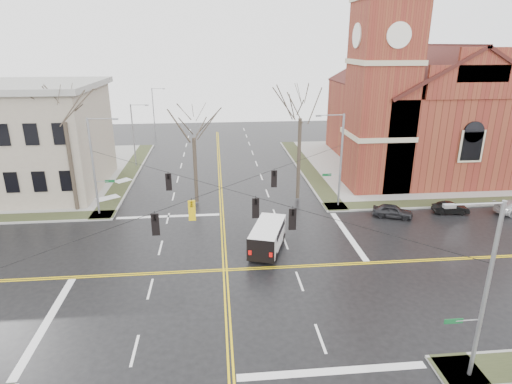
{
  "coord_description": "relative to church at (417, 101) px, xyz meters",
  "views": [
    {
      "loc": [
        -0.41,
        -27.05,
        15.36
      ],
      "look_at": [
        2.8,
        6.0,
        3.72
      ],
      "focal_mm": 30.0,
      "sensor_mm": 36.0,
      "label": 1
    }
  ],
  "objects": [
    {
      "name": "sidewalks",
      "position": [
        -24.76,
        -24.78,
        -8.36
      ],
      "size": [
        80.0,
        80.0,
        0.17
      ],
      "color": "gray",
      "rests_on": "ground"
    },
    {
      "name": "signal_pole_se",
      "position": [
        -13.44,
        -36.28,
        -3.48
      ],
      "size": [
        2.75,
        0.22,
        9.0
      ],
      "color": "gray",
      "rests_on": "ground"
    },
    {
      "name": "cargo_van",
      "position": [
        -21.3,
        -21.7,
        -7.24
      ],
      "size": [
        3.62,
        5.67,
        2.02
      ],
      "rotation": [
        0.0,
        0.0,
        -0.32
      ],
      "color": "white",
      "rests_on": "ground"
    },
    {
      "name": "parked_car_a",
      "position": [
        -9.03,
        -16.49,
        -7.82
      ],
      "size": [
        3.88,
        2.7,
        1.23
      ],
      "primitive_type": "imported",
      "rotation": [
        0.0,
        0.0,
        1.18
      ],
      "color": "black",
      "rests_on": "ground"
    },
    {
      "name": "signal_pole_ne",
      "position": [
        -13.44,
        -13.28,
        -3.48
      ],
      "size": [
        2.75,
        0.22,
        9.0
      ],
      "color": "gray",
      "rests_on": "ground"
    },
    {
      "name": "parked_car_b",
      "position": [
        -3.16,
        -16.11,
        -7.89
      ],
      "size": [
        3.38,
        1.49,
        1.08
      ],
      "primitive_type": "imported",
      "rotation": [
        0.0,
        0.0,
        1.46
      ],
      "color": "black",
      "rests_on": "ground"
    },
    {
      "name": "tree_nw_far",
      "position": [
        -38.65,
        -11.92,
        0.71
      ],
      "size": [
        4.0,
        4.0,
        12.65
      ],
      "color": "#332820",
      "rests_on": "ground"
    },
    {
      "name": "road_markings",
      "position": [
        -24.76,
        -24.78,
        -8.43
      ],
      "size": [
        100.0,
        100.0,
        0.01
      ],
      "color": "gold",
      "rests_on": "ground"
    },
    {
      "name": "ground",
      "position": [
        -24.76,
        -24.78,
        -8.43
      ],
      "size": [
        120.0,
        120.0,
        0.0
      ],
      "primitive_type": "plane",
      "color": "black",
      "rests_on": "ground"
    },
    {
      "name": "tree_ne",
      "position": [
        -16.88,
        -10.9,
        0.48
      ],
      "size": [
        4.0,
        4.0,
        12.33
      ],
      "color": "#332820",
      "rests_on": "ground"
    },
    {
      "name": "tree_nw_near",
      "position": [
        -27.22,
        -10.98,
        -1.31
      ],
      "size": [
        4.0,
        4.0,
        9.81
      ],
      "color": "#332820",
      "rests_on": "ground"
    },
    {
      "name": "church",
      "position": [
        0.0,
        0.0,
        0.0
      ],
      "size": [
        24.28,
        27.48,
        27.5
      ],
      "color": "maroon",
      "rests_on": "ground"
    },
    {
      "name": "civic_building_a",
      "position": [
        -46.76,
        -4.78,
        -2.93
      ],
      "size": [
        18.0,
        14.0,
        11.0
      ],
      "primitive_type": "cube",
      "color": "gray",
      "rests_on": "ground"
    },
    {
      "name": "signal_pole_nw",
      "position": [
        -36.09,
        -13.28,
        -3.48
      ],
      "size": [
        2.75,
        0.22,
        9.0
      ],
      "color": "gray",
      "rests_on": "ground"
    },
    {
      "name": "span_wires",
      "position": [
        -24.76,
        -24.78,
        -2.23
      ],
      "size": [
        23.02,
        23.02,
        0.03
      ],
      "color": "black",
      "rests_on": "ground"
    },
    {
      "name": "traffic_signals",
      "position": [
        -24.76,
        -25.45,
        -2.98
      ],
      "size": [
        8.21,
        8.26,
        1.3
      ],
      "color": "black",
      "rests_on": "ground"
    },
    {
      "name": "streetlight_north_b",
      "position": [
        -35.42,
        23.22,
        -3.97
      ],
      "size": [
        2.3,
        0.2,
        8.0
      ],
      "color": "gray",
      "rests_on": "ground"
    },
    {
      "name": "streetlight_north_a",
      "position": [
        -35.42,
        3.22,
        -3.97
      ],
      "size": [
        2.3,
        0.2,
        8.0
      ],
      "color": "gray",
      "rests_on": "ground"
    }
  ]
}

